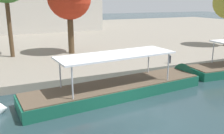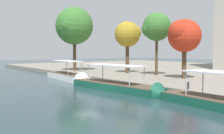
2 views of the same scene
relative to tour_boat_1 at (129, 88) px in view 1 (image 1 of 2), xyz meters
name	(u,v)px [view 1 (image 1 of 2)]	position (x,y,z in m)	size (l,w,h in m)	color
ground_plane	(144,117)	(-1.14, -3.93, -0.35)	(220.00, 220.00, 0.00)	#23383D
dock_promenade	(45,36)	(-1.14, 30.69, -0.03)	(120.00, 55.00, 0.63)	gray
tour_boat_1	(129,88)	(0.00, 0.00, 0.00)	(14.85, 4.07, 4.16)	#14513D
mooring_bollard_0	(170,59)	(6.59, 3.94, 0.72)	(0.24, 0.24, 0.81)	#2D2D33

